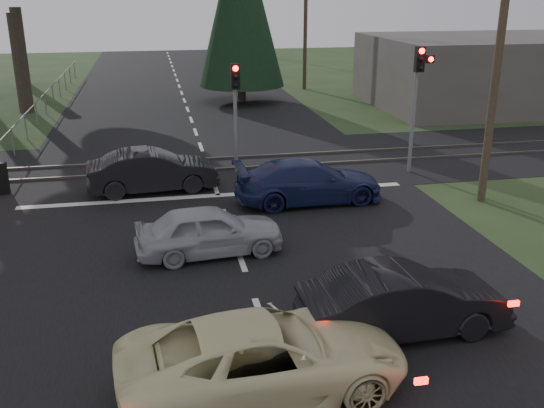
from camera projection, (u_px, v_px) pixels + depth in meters
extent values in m
plane|color=#253819|center=(261.00, 317.00, 12.99)|extent=(120.00, 120.00, 0.00)
cube|color=black|center=(213.00, 180.00, 22.22)|extent=(14.00, 100.00, 0.01)
cube|color=black|center=(207.00, 165.00, 24.07)|extent=(120.00, 8.00, 0.01)
cube|color=silver|center=(218.00, 195.00, 20.56)|extent=(13.00, 0.35, 0.00)
cube|color=#59544C|center=(209.00, 170.00, 23.31)|extent=(120.00, 0.12, 0.10)
cube|color=#59544C|center=(205.00, 159.00, 24.79)|extent=(120.00, 0.12, 0.10)
cube|color=black|center=(3.00, 179.00, 20.54)|extent=(0.35, 0.25, 1.10)
cylinder|color=slate|center=(412.00, 123.00, 22.59)|extent=(0.14, 0.14, 3.80)
cube|color=black|center=(420.00, 59.00, 21.63)|extent=(0.32, 0.24, 0.90)
sphere|color=#FF0C07|center=(422.00, 51.00, 21.41)|extent=(0.20, 0.20, 0.20)
sphere|color=black|center=(421.00, 60.00, 21.51)|extent=(0.18, 0.18, 0.18)
sphere|color=black|center=(421.00, 68.00, 21.61)|extent=(0.18, 0.18, 0.18)
cube|color=black|center=(430.00, 59.00, 21.70)|extent=(0.28, 0.22, 0.28)
sphere|color=#FF0C07|center=(431.00, 59.00, 21.59)|extent=(0.18, 0.18, 0.18)
cylinder|color=slate|center=(236.00, 131.00, 22.61)|extent=(0.14, 0.14, 3.20)
cube|color=black|center=(235.00, 77.00, 21.75)|extent=(0.32, 0.24, 0.90)
sphere|color=#FF0C07|center=(236.00, 68.00, 21.53)|extent=(0.20, 0.20, 0.20)
sphere|color=black|center=(236.00, 77.00, 21.63)|extent=(0.18, 0.18, 0.18)
sphere|color=black|center=(236.00, 85.00, 21.73)|extent=(0.18, 0.18, 0.18)
cylinder|color=#4C3D2D|center=(498.00, 62.00, 18.57)|extent=(0.26, 0.26, 9.00)
cylinder|color=#4C3D2D|center=(305.00, 22.00, 40.74)|extent=(0.26, 0.26, 9.00)
cylinder|color=#4C3D2D|center=(247.00, 10.00, 63.83)|extent=(0.26, 0.26, 9.00)
cylinder|color=#473D33|center=(21.00, 64.00, 33.52)|extent=(0.80, 0.80, 5.40)
cylinder|color=#473D33|center=(20.00, 47.00, 43.31)|extent=(0.80, 0.80, 5.40)
cylinder|color=#473D33|center=(242.00, 85.00, 37.31)|extent=(0.50, 0.50, 2.00)
cone|color=black|center=(240.00, 0.00, 35.62)|extent=(5.20, 5.20, 10.00)
cube|color=#59514C|center=(493.00, 71.00, 35.94)|extent=(14.00, 10.00, 4.00)
imported|color=beige|center=(264.00, 357.00, 10.36)|extent=(5.20, 2.76, 1.39)
imported|color=black|center=(404.00, 302.00, 12.18)|extent=(4.30, 1.67, 1.40)
imported|color=#A2A5AA|center=(209.00, 231.00, 15.85)|extent=(3.98, 1.90, 1.31)
imported|color=#181F48|center=(309.00, 181.00, 19.74)|extent=(4.89, 2.12, 1.40)
imported|color=black|center=(153.00, 171.00, 20.79)|extent=(4.52, 1.91, 1.45)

